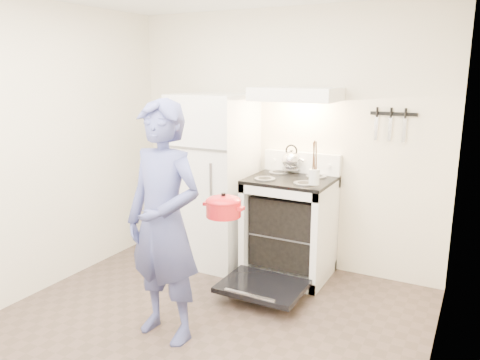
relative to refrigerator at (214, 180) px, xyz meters
name	(u,v)px	position (x,y,z in m)	size (l,w,h in m)	color
floor	(181,344)	(0.58, -1.45, -0.85)	(3.60, 3.60, 0.00)	#4E3D35
back_wall	(282,140)	(0.58, 0.35, 0.40)	(3.20, 0.02, 2.50)	beige
refrigerator	(214,180)	(0.00, 0.00, 0.00)	(0.70, 0.70, 1.70)	white
stove_body	(290,229)	(0.81, 0.02, -0.39)	(0.76, 0.65, 0.92)	white
cooktop	(291,180)	(0.81, 0.02, 0.09)	(0.76, 0.65, 0.03)	black
backsplash	(302,162)	(0.81, 0.31, 0.20)	(0.76, 0.07, 0.20)	white
oven_door	(262,286)	(0.81, -0.57, -0.72)	(0.70, 0.54, 0.04)	black
oven_rack	(290,231)	(0.81, 0.02, -0.41)	(0.60, 0.52, 0.01)	slate
range_hood	(296,94)	(0.81, 0.10, 0.86)	(0.76, 0.50, 0.12)	white
knife_strip	(394,114)	(1.63, 0.33, 0.70)	(0.40, 0.02, 0.03)	black
pizza_stone	(293,230)	(0.85, 0.03, -0.40)	(0.34, 0.34, 0.02)	#967550
tea_kettle	(291,159)	(0.72, 0.24, 0.24)	(0.23, 0.19, 0.27)	#B6B6BB
utensil_jar	(314,177)	(1.12, -0.23, 0.20)	(0.09, 0.09, 0.13)	silver
person	(164,223)	(0.41, -1.38, 0.02)	(0.63, 0.42, 1.73)	#39427B
dutch_oven	(223,209)	(0.68, -1.00, 0.06)	(0.33, 0.26, 0.22)	red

